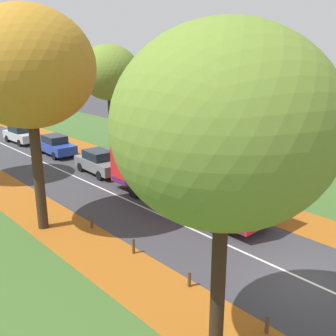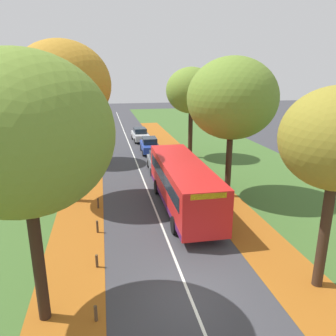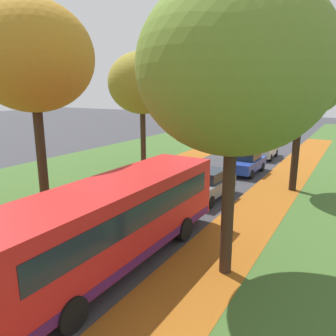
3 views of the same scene
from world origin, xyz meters
The scene contains 13 objects.
grass_verge_left centered at (-9.20, 20.00, 0.00)m, with size 12.00×90.00×0.01m, color #3D6028.
leaf_litter_left centered at (-4.60, 14.00, 0.01)m, with size 2.80×60.00×0.00m, color #9E5619.
leaf_litter_right centered at (4.60, 14.00, 0.01)m, with size 2.80×60.00×0.00m, color #9E5619.
road_centre_line centered at (0.00, 20.00, 0.00)m, with size 0.12×80.00×0.01m, color silver.
tree_left_near centered at (-5.21, 10.94, 7.54)m, with size 5.88×5.88×10.22m.
tree_left_mid centered at (-5.83, 20.95, 6.48)m, with size 5.12×5.12×8.81m.
tree_right_near centered at (5.27, 9.71, 6.66)m, with size 5.82×5.82×9.30m.
tree_right_mid centered at (5.51, 20.58, 6.56)m, with size 4.83×4.83×8.77m.
bollard_fourth centered at (-3.51, 9.28, 0.34)m, with size 0.12×0.12×0.69m, color #4C3823.
bus centered at (1.73, 8.27, 1.70)m, with size 2.73×10.42×2.98m.
car_grey_lead centered at (1.65, 16.57, 0.81)m, with size 1.91×4.26×1.62m.
car_blue_following centered at (1.80, 23.28, 0.81)m, with size 1.88×4.25×1.62m.
car_silver_third_in_line centered at (1.51, 29.53, 0.81)m, with size 1.92×4.27×1.62m.
Camera 3 is at (8.67, 0.08, 6.05)m, focal length 35.00 mm.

